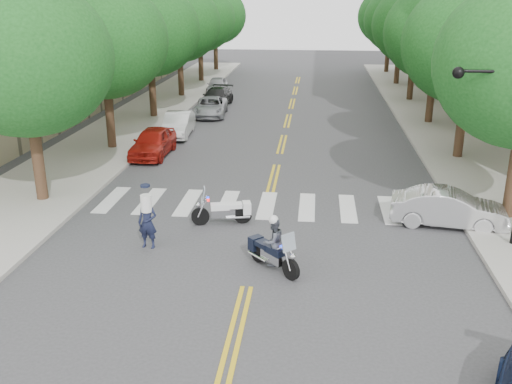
# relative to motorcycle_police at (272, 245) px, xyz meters

# --- Properties ---
(ground) EXTENTS (140.00, 140.00, 0.00)m
(ground) POSITION_rel_motorcycle_police_xyz_m (-0.61, -1.18, -0.77)
(ground) COLOR #38383A
(ground) RESTS_ON ground
(sidewalk_left) EXTENTS (5.00, 60.00, 0.15)m
(sidewalk_left) POSITION_rel_motorcycle_police_xyz_m (-10.11, 20.82, -0.70)
(sidewalk_left) COLOR #9E9991
(sidewalk_left) RESTS_ON ground
(sidewalk_right) EXTENTS (5.00, 60.00, 0.15)m
(sidewalk_right) POSITION_rel_motorcycle_police_xyz_m (8.89, 20.82, -0.70)
(sidewalk_right) COLOR #9E9991
(sidewalk_right) RESTS_ON ground
(tree_l_0) EXTENTS (6.40, 6.40, 8.45)m
(tree_l_0) POSITION_rel_motorcycle_police_xyz_m (-9.41, 4.82, 4.78)
(tree_l_0) COLOR #382316
(tree_l_0) RESTS_ON ground
(tree_l_1) EXTENTS (6.40, 6.40, 8.45)m
(tree_l_1) POSITION_rel_motorcycle_police_xyz_m (-9.41, 12.82, 4.78)
(tree_l_1) COLOR #382316
(tree_l_1) RESTS_ON ground
(tree_l_2) EXTENTS (6.40, 6.40, 8.45)m
(tree_l_2) POSITION_rel_motorcycle_police_xyz_m (-9.41, 20.82, 4.78)
(tree_l_2) COLOR #382316
(tree_l_2) RESTS_ON ground
(tree_l_3) EXTENTS (6.40, 6.40, 8.45)m
(tree_l_3) POSITION_rel_motorcycle_police_xyz_m (-9.41, 28.82, 4.78)
(tree_l_3) COLOR #382316
(tree_l_3) RESTS_ON ground
(tree_l_4) EXTENTS (6.40, 6.40, 8.45)m
(tree_l_4) POSITION_rel_motorcycle_police_xyz_m (-9.41, 36.82, 4.78)
(tree_l_4) COLOR #382316
(tree_l_4) RESTS_ON ground
(tree_l_5) EXTENTS (6.40, 6.40, 8.45)m
(tree_l_5) POSITION_rel_motorcycle_police_xyz_m (-9.41, 44.82, 4.78)
(tree_l_5) COLOR #382316
(tree_l_5) RESTS_ON ground
(tree_r_1) EXTENTS (6.40, 6.40, 8.45)m
(tree_r_1) POSITION_rel_motorcycle_police_xyz_m (8.19, 12.82, 4.78)
(tree_r_1) COLOR #382316
(tree_r_1) RESTS_ON ground
(tree_r_2) EXTENTS (6.40, 6.40, 8.45)m
(tree_r_2) POSITION_rel_motorcycle_police_xyz_m (8.19, 20.82, 4.78)
(tree_r_2) COLOR #382316
(tree_r_2) RESTS_ON ground
(tree_r_3) EXTENTS (6.40, 6.40, 8.45)m
(tree_r_3) POSITION_rel_motorcycle_police_xyz_m (8.19, 28.82, 4.78)
(tree_r_3) COLOR #382316
(tree_r_3) RESTS_ON ground
(tree_r_4) EXTENTS (6.40, 6.40, 8.45)m
(tree_r_4) POSITION_rel_motorcycle_police_xyz_m (8.19, 36.82, 4.78)
(tree_r_4) COLOR #382316
(tree_r_4) RESTS_ON ground
(tree_r_5) EXTENTS (6.40, 6.40, 8.45)m
(tree_r_5) POSITION_rel_motorcycle_police_xyz_m (8.19, 44.82, 4.78)
(tree_r_5) COLOR #382316
(tree_r_5) RESTS_ON ground
(motorcycle_police) EXTENTS (1.65, 1.69, 1.73)m
(motorcycle_police) POSITION_rel_motorcycle_police_xyz_m (0.00, 0.00, 0.00)
(motorcycle_police) COLOR black
(motorcycle_police) RESTS_ON ground
(motorcycle_parked) EXTENTS (2.12, 0.84, 1.39)m
(motorcycle_parked) POSITION_rel_motorcycle_police_xyz_m (-1.87, 3.35, -0.29)
(motorcycle_parked) COLOR black
(motorcycle_parked) RESTS_ON ground
(officer_standing) EXTENTS (0.67, 0.48, 1.72)m
(officer_standing) POSITION_rel_motorcycle_police_xyz_m (-4.08, 1.12, 0.09)
(officer_standing) COLOR #171B34
(officer_standing) RESTS_ON ground
(convertible) EXTENTS (4.12, 1.97, 1.30)m
(convertible) POSITION_rel_motorcycle_police_xyz_m (5.89, 4.00, -0.12)
(convertible) COLOR silver
(convertible) RESTS_ON ground
(parked_car_a) EXTENTS (1.72, 4.17, 1.41)m
(parked_car_a) POSITION_rel_motorcycle_police_xyz_m (-6.91, 11.82, -0.06)
(parked_car_a) COLOR #A81A11
(parked_car_a) RESTS_ON ground
(parked_car_b) EXTENTS (1.66, 4.16, 1.34)m
(parked_car_b) POSITION_rel_motorcycle_police_xyz_m (-6.66, 16.09, -0.10)
(parked_car_b) COLOR silver
(parked_car_b) RESTS_ON ground
(parked_car_c) EXTENTS (2.36, 4.55, 1.23)m
(parked_car_c) POSITION_rel_motorcycle_police_xyz_m (-5.81, 21.83, -0.16)
(parked_car_c) COLOR #94959B
(parked_car_c) RESTS_ON ground
(parked_car_d) EXTENTS (2.13, 4.57, 1.29)m
(parked_car_d) POSITION_rel_motorcycle_police_xyz_m (-6.01, 25.27, -0.13)
(parked_car_d) COLOR black
(parked_car_d) RESTS_ON ground
(parked_car_e) EXTENTS (1.74, 3.86, 1.29)m
(parked_car_e) POSITION_rel_motorcycle_police_xyz_m (-6.91, 30.85, -0.13)
(parked_car_e) COLOR #929297
(parked_car_e) RESTS_ON ground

